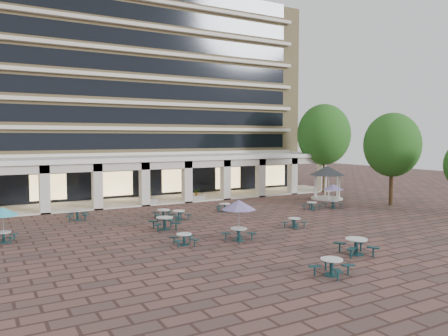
{
  "coord_description": "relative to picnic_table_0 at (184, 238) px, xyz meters",
  "views": [
    {
      "loc": [
        -15.11,
        -25.37,
        6.18
      ],
      "look_at": [
        0.87,
        3.0,
        3.9
      ],
      "focal_mm": 35.0,
      "sensor_mm": 36.0,
      "label": 1
    }
  ],
  "objects": [
    {
      "name": "picnic_table_2",
      "position": [
        7.09,
        -6.33,
        0.12
      ],
      "size": [
        2.28,
        2.28,
        0.86
      ],
      "rotation": [
        0.0,
        0.0,
        -0.3
      ],
      "color": "#123338",
      "rests_on": "ground"
    },
    {
      "name": "picnic_table_9",
      "position": [
        2.82,
        7.27,
        0.03
      ],
      "size": [
        1.74,
        1.74,
        0.71
      ],
      "rotation": [
        0.0,
        0.0,
        0.13
      ],
      "color": "#123338",
      "rests_on": "ground"
    },
    {
      "name": "picnic_table_11",
      "position": [
        16.85,
        5.71,
        1.38
      ],
      "size": [
        1.82,
        1.82,
        2.1
      ],
      "rotation": [
        0.0,
        0.0,
        0.11
      ],
      "color": "#123338",
      "rests_on": "ground"
    },
    {
      "name": "picnic_table_12",
      "position": [
        -3.84,
        10.9,
        0.05
      ],
      "size": [
        1.88,
        1.88,
        0.75
      ],
      "rotation": [
        0.0,
        0.0,
        -0.19
      ],
      "color": "#123338",
      "rests_on": "ground"
    },
    {
      "name": "picnic_table_8",
      "position": [
        1.95,
        8.16,
        0.04
      ],
      "size": [
        1.83,
        1.83,
        0.73
      ],
      "rotation": [
        0.0,
        0.0,
        -0.18
      ],
      "color": "#123338",
      "rests_on": "ground"
    },
    {
      "name": "planter_right",
      "position": [
        8.38,
        15.61,
        0.05
      ],
      "size": [
        1.5,
        0.6,
        1.19
      ],
      "color": "gray",
      "rests_on": "ground"
    },
    {
      "name": "tree_east_c",
      "position": [
        23.88,
        14.78,
        6.11
      ],
      "size": [
        5.98,
        5.98,
        9.96
      ],
      "color": "#45311B",
      "rests_on": "ground"
    },
    {
      "name": "picnic_table_1",
      "position": [
        3.51,
        -8.29,
        0.05
      ],
      "size": [
        2.04,
        2.04,
        0.75
      ],
      "rotation": [
        0.0,
        0.0,
        0.38
      ],
      "color": "#123338",
      "rests_on": "ground"
    },
    {
      "name": "picnic_table_0",
      "position": [
        0.0,
        0.0,
        0.0
      ],
      "size": [
        1.66,
        1.66,
        0.67
      ],
      "rotation": [
        0.0,
        0.0,
        -0.16
      ],
      "color": "#123338",
      "rests_on": "ground"
    },
    {
      "name": "picnic_table_4",
      "position": [
        -9.03,
        5.76,
        1.38
      ],
      "size": [
        1.81,
        1.81,
        2.09
      ],
      "rotation": [
        0.0,
        0.0,
        -0.28
      ],
      "color": "#123338",
      "rests_on": "ground"
    },
    {
      "name": "ground",
      "position": [
        4.97,
        2.71,
        -0.4
      ],
      "size": [
        120.0,
        120.0,
        0.0
      ],
      "primitive_type": "plane",
      "color": "brown",
      "rests_on": "ground"
    },
    {
      "name": "picnic_table_13",
      "position": [
        7.65,
        8.8,
        0.01
      ],
      "size": [
        1.88,
        1.88,
        0.68
      ],
      "rotation": [
        0.0,
        0.0,
        -0.42
      ],
      "color": "#123338",
      "rests_on": "ground"
    },
    {
      "name": "picnic_table_10",
      "position": [
        8.65,
        0.79,
        -0.01
      ],
      "size": [
        1.72,
        1.72,
        0.65
      ],
      "rotation": [
        0.0,
        0.0,
        0.3
      ],
      "color": "#123338",
      "rests_on": "ground"
    },
    {
      "name": "apartment_building",
      "position": [
        4.97,
        28.17,
        12.2
      ],
      "size": [
        40.0,
        15.5,
        25.2
      ],
      "color": "tan",
      "rests_on": "ground"
    },
    {
      "name": "retail_arcade",
      "position": [
        4.97,
        17.51,
        2.6
      ],
      "size": [
        42.0,
        6.6,
        4.4
      ],
      "color": "white",
      "rests_on": "ground"
    },
    {
      "name": "picnic_table_5",
      "position": [
        0.62,
        4.58,
        0.11
      ],
      "size": [
        2.05,
        2.05,
        0.84
      ],
      "rotation": [
        0.0,
        0.0,
        -0.12
      ],
      "color": "#123338",
      "rests_on": "ground"
    },
    {
      "name": "picnic_table_6",
      "position": [
        3.33,
        -0.57,
        1.67
      ],
      "size": [
        2.11,
        2.11,
        2.43
      ],
      "rotation": [
        0.0,
        0.0,
        0.28
      ],
      "color": "#123338",
      "rests_on": "ground"
    },
    {
      "name": "picnic_table_7",
      "position": [
        14.62,
        5.92,
        -0.0
      ],
      "size": [
        1.79,
        1.79,
        0.66
      ],
      "rotation": [
        0.0,
        0.0,
        0.35
      ],
      "color": "#123338",
      "rests_on": "ground"
    },
    {
      "name": "gazebo",
      "position": [
        20.28,
        10.23,
        2.09
      ],
      "size": [
        3.55,
        3.55,
        3.31
      ],
      "rotation": [
        0.0,
        0.0,
        -0.09
      ],
      "color": "beige",
      "rests_on": "ground"
    },
    {
      "name": "planter_left",
      "position": [
        3.46,
        15.61,
        0.19
      ],
      "size": [
        1.5,
        0.89,
        1.36
      ],
      "color": "gray",
      "rests_on": "ground"
    },
    {
      "name": "tree_east_a",
      "position": [
        22.64,
        4.37,
        5.12
      ],
      "size": [
        5.07,
        5.07,
        8.44
      ],
      "color": "#45311B",
      "rests_on": "ground"
    }
  ]
}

